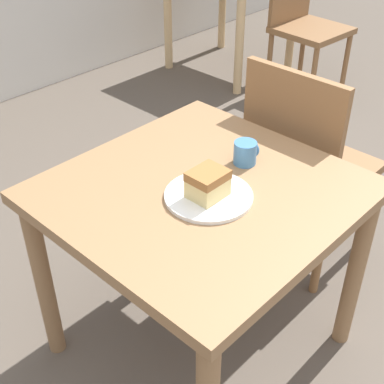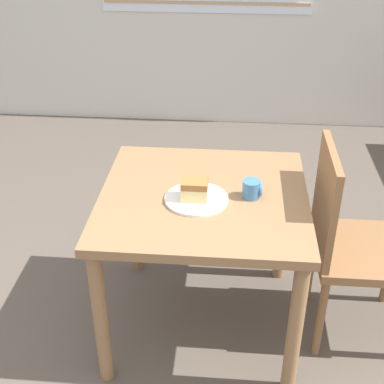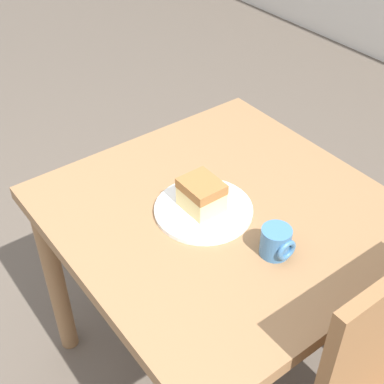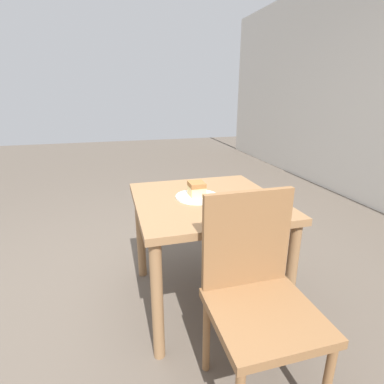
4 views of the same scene
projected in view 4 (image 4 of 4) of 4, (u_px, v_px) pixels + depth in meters
The scene contains 6 objects.
ground_plane at pixel (116, 303), 1.97m from camera, with size 14.00×14.00×0.00m, color brown.
dining_table_near at pixel (206, 215), 1.83m from camera, with size 0.87×0.85×0.71m.
chair_near_window at pixel (257, 292), 1.29m from camera, with size 0.44×0.44×0.92m.
plate at pixel (197, 197), 1.81m from camera, with size 0.26×0.26×0.01m.
cake_slice at pixel (197, 189), 1.80m from camera, with size 0.11×0.09×0.08m.
coffee_mug at pixel (217, 204), 1.60m from camera, with size 0.08×0.07×0.08m.
Camera 4 is at (1.71, 0.05, 1.32)m, focal length 28.00 mm.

